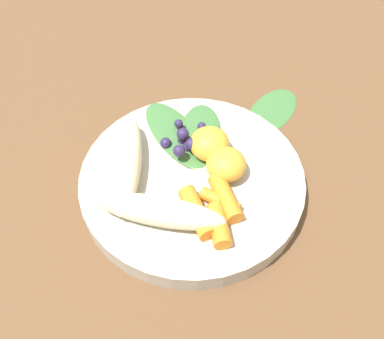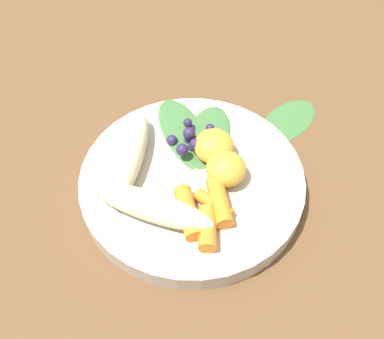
% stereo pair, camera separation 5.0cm
% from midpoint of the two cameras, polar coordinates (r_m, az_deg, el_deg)
% --- Properties ---
extents(ground_plane, '(2.40, 2.40, 0.00)m').
position_cam_midpoint_polar(ground_plane, '(0.53, 2.71, -2.45)').
color(ground_plane, brown).
extents(bowl, '(0.26, 0.26, 0.02)m').
position_cam_midpoint_polar(bowl, '(0.52, 2.76, -1.68)').
color(bowl, '#B2AD9E').
rests_on(bowl, ground_plane).
extents(banana_peeled_left, '(0.12, 0.12, 0.03)m').
position_cam_midpoint_polar(banana_peeled_left, '(0.46, -2.10, -5.03)').
color(banana_peeled_left, beige).
rests_on(banana_peeled_left, bowl).
extents(banana_peeled_right, '(0.11, 0.13, 0.03)m').
position_cam_midpoint_polar(banana_peeled_right, '(0.51, -5.35, 1.45)').
color(banana_peeled_right, beige).
rests_on(banana_peeled_right, bowl).
extents(orange_segment_near, '(0.05, 0.05, 0.04)m').
position_cam_midpoint_polar(orange_segment_near, '(0.52, 5.62, 2.86)').
color(orange_segment_near, '#F4A833').
rests_on(orange_segment_near, bowl).
extents(orange_segment_far, '(0.05, 0.05, 0.03)m').
position_cam_midpoint_polar(orange_segment_far, '(0.50, 7.31, -0.08)').
color(orange_segment_far, '#F4A833').
rests_on(orange_segment_far, bowl).
extents(carrot_front, '(0.03, 0.06, 0.02)m').
position_cam_midpoint_polar(carrot_front, '(0.47, 2.58, -5.77)').
color(carrot_front, orange).
rests_on(carrot_front, bowl).
extents(carrot_mid_left, '(0.04, 0.05, 0.02)m').
position_cam_midpoint_polar(carrot_mid_left, '(0.46, 5.14, -7.78)').
color(carrot_mid_left, orange).
rests_on(carrot_mid_left, bowl).
extents(carrot_mid_right, '(0.03, 0.05, 0.01)m').
position_cam_midpoint_polar(carrot_mid_right, '(0.48, 5.69, -4.79)').
color(carrot_mid_right, orange).
rests_on(carrot_mid_right, bowl).
extents(carrot_rear, '(0.04, 0.06, 0.02)m').
position_cam_midpoint_polar(carrot_rear, '(0.48, 6.58, -4.37)').
color(carrot_rear, orange).
rests_on(carrot_rear, bowl).
extents(blueberry_pile, '(0.06, 0.05, 0.03)m').
position_cam_midpoint_polar(blueberry_pile, '(0.53, 2.42, 3.83)').
color(blueberry_pile, '#2D234C').
rests_on(blueberry_pile, bowl).
extents(coconut_shred_patch, '(0.04, 0.04, 0.00)m').
position_cam_midpoint_polar(coconut_shred_patch, '(0.53, 4.35, 1.36)').
color(coconut_shred_patch, white).
rests_on(coconut_shred_patch, bowl).
extents(kale_leaf_left, '(0.10, 0.11, 0.00)m').
position_cam_midpoint_polar(kale_leaf_left, '(0.55, 4.83, 4.54)').
color(kale_leaf_left, '#3D7038').
rests_on(kale_leaf_left, bowl).
extents(kale_leaf_right, '(0.06, 0.13, 0.00)m').
position_cam_midpoint_polar(kale_leaf_right, '(0.55, 1.63, 4.59)').
color(kale_leaf_right, '#3D7038').
rests_on(kale_leaf_right, bowl).
extents(kale_leaf_stray, '(0.11, 0.09, 0.01)m').
position_cam_midpoint_polar(kale_leaf_stray, '(0.62, 14.64, 6.12)').
color(kale_leaf_stray, '#3D7038').
rests_on(kale_leaf_stray, ground_plane).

